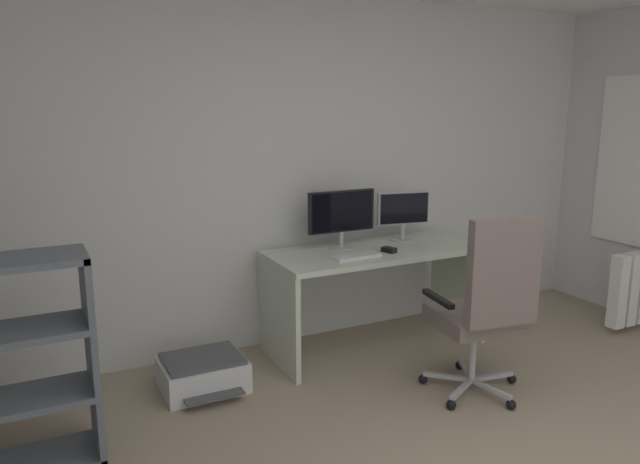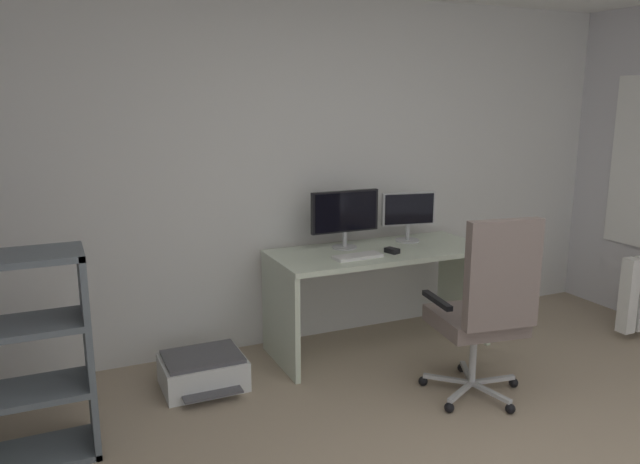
% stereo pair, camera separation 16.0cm
% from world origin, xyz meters
% --- Properties ---
extents(wall_back, '(5.29, 0.10, 2.51)m').
position_xyz_m(wall_back, '(0.00, 2.68, 1.26)').
color(wall_back, silver).
rests_on(wall_back, ground).
extents(desk, '(1.56, 0.67, 0.74)m').
position_xyz_m(desk, '(0.38, 2.22, 0.55)').
color(desk, silver).
rests_on(desk, ground).
extents(monitor_main, '(0.52, 0.18, 0.42)m').
position_xyz_m(monitor_main, '(0.17, 2.36, 0.99)').
color(monitor_main, '#B2B5B7').
rests_on(monitor_main, desk).
extents(monitor_secondary, '(0.41, 0.18, 0.37)m').
position_xyz_m(monitor_secondary, '(0.70, 2.36, 0.96)').
color(monitor_secondary, '#B2B5B7').
rests_on(monitor_secondary, desk).
extents(keyboard, '(0.35, 0.15, 0.02)m').
position_xyz_m(keyboard, '(0.13, 2.08, 0.75)').
color(keyboard, silver).
rests_on(keyboard, desk).
extents(computer_mouse, '(0.09, 0.11, 0.03)m').
position_xyz_m(computer_mouse, '(0.41, 2.10, 0.76)').
color(computer_mouse, black).
rests_on(computer_mouse, desk).
extents(office_chair, '(0.63, 0.62, 1.15)m').
position_xyz_m(office_chair, '(0.53, 1.24, 0.61)').
color(office_chair, '#B7BABC').
rests_on(office_chair, ground).
extents(printer, '(0.51, 0.49, 0.21)m').
position_xyz_m(printer, '(-0.95, 2.12, 0.11)').
color(printer, silver).
rests_on(printer, ground).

